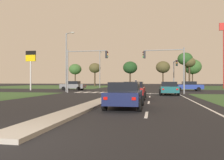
# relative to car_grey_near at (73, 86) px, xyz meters

# --- Properties ---
(ground_plane) EXTENTS (200.00, 200.00, 0.00)m
(ground_plane) POSITION_rel_car_grey_near_xyz_m (9.87, -1.54, -0.81)
(ground_plane) COLOR black
(grass_verge_far_left) EXTENTS (35.00, 35.00, 0.01)m
(grass_verge_far_left) POSITION_rel_car_grey_near_xyz_m (-15.63, 22.96, -0.80)
(grass_verge_far_left) COLOR #385B2D
(grass_verge_far_left) RESTS_ON ground
(median_island_near) EXTENTS (1.20, 22.00, 0.14)m
(median_island_near) POSITION_rel_car_grey_near_xyz_m (9.87, -20.54, -0.74)
(median_island_near) COLOR #ADA89E
(median_island_near) RESTS_ON ground
(median_island_far) EXTENTS (1.20, 36.00, 0.14)m
(median_island_far) POSITION_rel_car_grey_near_xyz_m (9.87, 23.46, -0.74)
(median_island_far) COLOR gray
(median_island_far) RESTS_ON ground
(lane_dash_near) EXTENTS (0.14, 2.00, 0.01)m
(lane_dash_near) POSITION_rel_car_grey_near_xyz_m (13.37, -26.10, -0.80)
(lane_dash_near) COLOR silver
(lane_dash_near) RESTS_ON ground
(lane_dash_second) EXTENTS (0.14, 2.00, 0.01)m
(lane_dash_second) POSITION_rel_car_grey_near_xyz_m (13.37, -20.10, -0.80)
(lane_dash_second) COLOR silver
(lane_dash_second) RESTS_ON ground
(lane_dash_third) EXTENTS (0.14, 2.00, 0.01)m
(lane_dash_third) POSITION_rel_car_grey_near_xyz_m (13.37, -14.10, -0.80)
(lane_dash_third) COLOR silver
(lane_dash_third) RESTS_ON ground
(lane_dash_fourth) EXTENTS (0.14, 2.00, 0.01)m
(lane_dash_fourth) POSITION_rel_car_grey_near_xyz_m (13.37, -8.10, -0.80)
(lane_dash_fourth) COLOR silver
(lane_dash_fourth) RESTS_ON ground
(edge_line_right) EXTENTS (0.14, 24.00, 0.01)m
(edge_line_right) POSITION_rel_car_grey_near_xyz_m (16.72, -19.54, -0.80)
(edge_line_right) COLOR silver
(edge_line_right) RESTS_ON ground
(stop_bar_near) EXTENTS (6.40, 0.50, 0.01)m
(stop_bar_near) POSITION_rel_car_grey_near_xyz_m (13.67, -8.54, -0.80)
(stop_bar_near) COLOR silver
(stop_bar_near) RESTS_ON ground
(crosswalk_bar_near) EXTENTS (0.70, 2.80, 0.01)m
(crosswalk_bar_near) POSITION_rel_car_grey_near_xyz_m (3.47, -6.74, -0.80)
(crosswalk_bar_near) COLOR silver
(crosswalk_bar_near) RESTS_ON ground
(crosswalk_bar_second) EXTENTS (0.70, 2.80, 0.01)m
(crosswalk_bar_second) POSITION_rel_car_grey_near_xyz_m (4.62, -6.74, -0.80)
(crosswalk_bar_second) COLOR silver
(crosswalk_bar_second) RESTS_ON ground
(crosswalk_bar_third) EXTENTS (0.70, 2.80, 0.01)m
(crosswalk_bar_third) POSITION_rel_car_grey_near_xyz_m (5.77, -6.74, -0.80)
(crosswalk_bar_third) COLOR silver
(crosswalk_bar_third) RESTS_ON ground
(crosswalk_bar_fourth) EXTENTS (0.70, 2.80, 0.01)m
(crosswalk_bar_fourth) POSITION_rel_car_grey_near_xyz_m (6.92, -6.74, -0.80)
(crosswalk_bar_fourth) COLOR silver
(crosswalk_bar_fourth) RESTS_ON ground
(crosswalk_bar_fifth) EXTENTS (0.70, 2.80, 0.01)m
(crosswalk_bar_fifth) POSITION_rel_car_grey_near_xyz_m (8.07, -6.74, -0.80)
(crosswalk_bar_fifth) COLOR silver
(crosswalk_bar_fifth) RESTS_ON ground
(crosswalk_bar_sixth) EXTENTS (0.70, 2.80, 0.01)m
(crosswalk_bar_sixth) POSITION_rel_car_grey_near_xyz_m (9.22, -6.74, -0.80)
(crosswalk_bar_sixth) COLOR silver
(crosswalk_bar_sixth) RESTS_ON ground
(crosswalk_bar_seventh) EXTENTS (0.70, 2.80, 0.01)m
(crosswalk_bar_seventh) POSITION_rel_car_grey_near_xyz_m (10.37, -6.74, -0.80)
(crosswalk_bar_seventh) COLOR silver
(crosswalk_bar_seventh) RESTS_ON ground
(crosswalk_bar_eighth) EXTENTS (0.70, 2.80, 0.01)m
(crosswalk_bar_eighth) POSITION_rel_car_grey_near_xyz_m (11.52, -6.74, -0.80)
(crosswalk_bar_eighth) COLOR silver
(crosswalk_bar_eighth) RESTS_ON ground
(car_grey_near) EXTENTS (4.24, 2.09, 1.58)m
(car_grey_near) POSITION_rel_car_grey_near_xyz_m (0.00, 0.00, 0.00)
(car_grey_near) COLOR slate
(car_grey_near) RESTS_ON ground
(car_red_second) EXTENTS (2.01, 4.59, 1.51)m
(car_red_second) POSITION_rel_car_grey_near_xyz_m (12.05, -17.08, -0.03)
(car_red_second) COLOR #A31919
(car_red_second) RESTS_ON ground
(car_teal_third) EXTENTS (2.09, 4.52, 1.50)m
(car_teal_third) POSITION_rel_car_grey_near_xyz_m (15.46, -10.67, -0.04)
(car_teal_third) COLOR #19565B
(car_teal_third) RESTS_ON ground
(car_navy_fourth) EXTENTS (2.04, 4.32, 1.50)m
(car_navy_fourth) POSITION_rel_car_grey_near_xyz_m (12.08, -23.76, -0.04)
(car_navy_fourth) COLOR #161E47
(car_navy_fourth) RESTS_ON ground
(car_blue_fifth) EXTENTS (4.53, 1.97, 1.53)m
(car_blue_fifth) POSITION_rel_car_grey_near_xyz_m (19.23, 0.12, -0.02)
(car_blue_fifth) COLOR navy
(car_blue_fifth) RESTS_ON ground
(traffic_signal_far_right) EXTENTS (0.32, 5.30, 5.26)m
(traffic_signal_far_right) POSITION_rel_car_grey_near_xyz_m (17.47, 3.06, 2.87)
(traffic_signal_far_right) COLOR gray
(traffic_signal_far_right) RESTS_ON ground
(traffic_signal_near_right) EXTENTS (5.17, 0.32, 5.73)m
(traffic_signal_near_right) POSITION_rel_car_grey_near_xyz_m (15.61, -8.14, 3.16)
(traffic_signal_near_right) COLOR gray
(traffic_signal_near_right) RESTS_ON ground
(traffic_signal_near_left) EXTENTS (5.75, 0.32, 5.85)m
(traffic_signal_near_left) POSITION_rel_car_grey_near_xyz_m (4.35, -8.14, 3.28)
(traffic_signal_near_left) COLOR gray
(traffic_signal_near_left) RESTS_ON ground
(street_lamp_second) EXTENTS (1.75, 1.29, 8.53)m
(street_lamp_second) POSITION_rel_car_grey_near_xyz_m (1.47, -6.40, 3.97)
(street_lamp_second) COLOR gray
(street_lamp_second) RESTS_ON ground
(street_lamp_third) EXTENTS (0.67, 2.48, 8.93)m
(street_lamp_third) POSITION_rel_car_grey_near_xyz_m (1.29, 14.53, 4.22)
(street_lamp_third) COLOR gray
(street_lamp_third) RESTS_ON ground
(pedestrian_at_median) EXTENTS (0.34, 0.34, 1.88)m
(pedestrian_at_median) POSITION_rel_car_grey_near_xyz_m (10.05, 12.03, 0.48)
(pedestrian_at_median) COLOR maroon
(pedestrian_at_median) RESTS_ON median_island_far
(fastfood_pole_sign) EXTENTS (1.80, 0.40, 14.02)m
(fastfood_pole_sign) POSITION_rel_car_grey_near_xyz_m (28.60, 13.89, 9.21)
(fastfood_pole_sign) COLOR red
(fastfood_pole_sign) RESTS_ON ground
(fuel_price_totem) EXTENTS (1.80, 0.24, 6.79)m
(fuel_price_totem) POSITION_rel_car_grey_near_xyz_m (-6.98, -1.84, 4.16)
(fuel_price_totem) COLOR silver
(fuel_price_totem) RESTS_ON ground
(treeline_near) EXTENTS (4.07, 4.07, 7.26)m
(treeline_near) POSITION_rel_car_grey_near_xyz_m (-11.36, 32.23, 4.69)
(treeline_near) COLOR #423323
(treeline_near) RESTS_ON ground
(treeline_second) EXTENTS (3.54, 3.54, 7.13)m
(treeline_second) POSITION_rel_car_grey_near_xyz_m (-3.74, 28.66, 4.74)
(treeline_second) COLOR #423323
(treeline_second) RESTS_ON ground
(treeline_third) EXTENTS (4.30, 4.30, 7.55)m
(treeline_third) POSITION_rel_car_grey_near_xyz_m (6.98, 29.76, 4.87)
(treeline_third) COLOR #423323
(treeline_third) RESTS_ON ground
(treeline_fourth) EXTENTS (4.05, 4.05, 7.41)m
(treeline_fourth) POSITION_rel_car_grey_near_xyz_m (16.63, 29.05, 4.84)
(treeline_fourth) COLOR #423323
(treeline_fourth) RESTS_ON ground
(treeline_fifth) EXTENTS (4.18, 4.18, 9.71)m
(treeline_fifth) POSITION_rel_car_grey_near_xyz_m (22.76, 28.58, 7.02)
(treeline_fifth) COLOR #423323
(treeline_fifth) RESTS_ON ground
(treeline_sixth) EXTENTS (3.31, 3.31, 8.37)m
(treeline_sixth) POSITION_rel_car_grey_near_xyz_m (23.88, 28.39, 6.00)
(treeline_sixth) COLOR #423323
(treeline_sixth) RESTS_ON ground
(treeline_seventh) EXTENTS (5.10, 5.10, 7.98)m
(treeline_seventh) POSITION_rel_car_grey_near_xyz_m (25.11, 30.72, 4.99)
(treeline_seventh) COLOR #423323
(treeline_seventh) RESTS_ON ground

